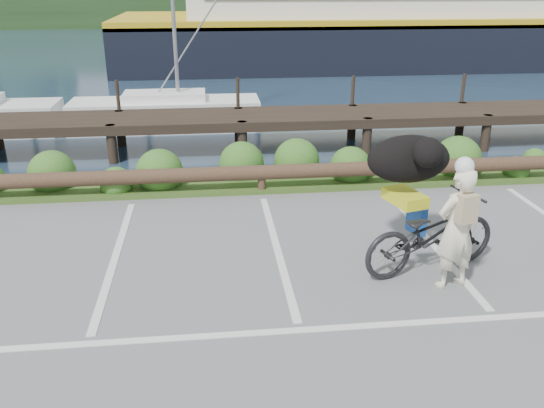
{
  "coord_description": "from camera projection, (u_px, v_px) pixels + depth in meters",
  "views": [
    {
      "loc": [
        -1.04,
        -6.48,
        4.14
      ],
      "look_at": [
        -0.17,
        1.19,
        1.1
      ],
      "focal_mm": 38.0,
      "sensor_mm": 36.0,
      "label": 1
    }
  ],
  "objects": [
    {
      "name": "ground",
      "position": [
        295.0,
        313.0,
        7.62
      ],
      "size": [
        72.0,
        72.0,
        0.0
      ],
      "primitive_type": "plane",
      "color": "#5E5F61"
    },
    {
      "name": "vegetation_strip",
      "position": [
        259.0,
        180.0,
        12.5
      ],
      "size": [
        34.0,
        1.6,
        0.1
      ],
      "primitive_type": "cube",
      "color": "#3D5B21",
      "rests_on": "ground"
    },
    {
      "name": "harbor_backdrop",
      "position": [
        214.0,
        10.0,
        80.25
      ],
      "size": [
        170.0,
        160.0,
        30.0
      ],
      "color": "#1B2E42",
      "rests_on": "ground"
    },
    {
      "name": "log_rail",
      "position": [
        262.0,
        193.0,
        11.87
      ],
      "size": [
        32.0,
        0.3,
        0.6
      ],
      "primitive_type": null,
      "color": "#443021",
      "rests_on": "ground"
    },
    {
      "name": "dog",
      "position": [
        408.0,
        159.0,
        8.82
      ],
      "size": [
        0.97,
        1.42,
        0.75
      ],
      "primitive_type": "ellipsoid",
      "rotation": [
        0.0,
        0.0,
        1.85
      ],
      "color": "black",
      "rests_on": "bicycle"
    },
    {
      "name": "cyclist",
      "position": [
        457.0,
        229.0,
        8.0
      ],
      "size": [
        0.74,
        0.59,
        1.79
      ],
      "primitive_type": "imported",
      "rotation": [
        0.0,
        0.0,
        3.42
      ],
      "color": "white",
      "rests_on": "ground"
    },
    {
      "name": "bicycle",
      "position": [
        431.0,
        234.0,
        8.56
      ],
      "size": [
        2.37,
        1.37,
        1.18
      ],
      "primitive_type": "imported",
      "rotation": [
        0.0,
        0.0,
        1.85
      ],
      "color": "black",
      "rests_on": "ground"
    }
  ]
}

